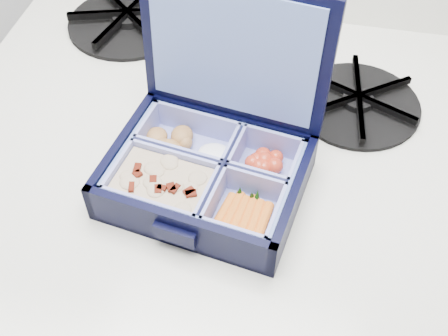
% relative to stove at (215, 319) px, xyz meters
% --- Properties ---
extents(stove, '(0.66, 0.66, 0.99)m').
position_rel_stove_xyz_m(stove, '(0.00, 0.00, 0.00)').
color(stove, silver).
rests_on(stove, floor).
extents(bento_box, '(0.23, 0.19, 0.05)m').
position_rel_stove_xyz_m(bento_box, '(0.02, -0.08, 0.52)').
color(bento_box, black).
rests_on(bento_box, stove).
extents(burner_grate, '(0.21, 0.21, 0.02)m').
position_rel_stove_xyz_m(burner_grate, '(0.17, 0.09, 0.51)').
color(burner_grate, black).
rests_on(burner_grate, stove).
extents(burner_grate_rear, '(0.22, 0.22, 0.02)m').
position_rel_stove_xyz_m(burner_grate_rear, '(-0.17, 0.20, 0.51)').
color(burner_grate_rear, black).
rests_on(burner_grate_rear, stove).
extents(fork, '(0.13, 0.14, 0.01)m').
position_rel_stove_xyz_m(fork, '(0.09, 0.07, 0.50)').
color(fork, '#ADABC6').
rests_on(fork, stove).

